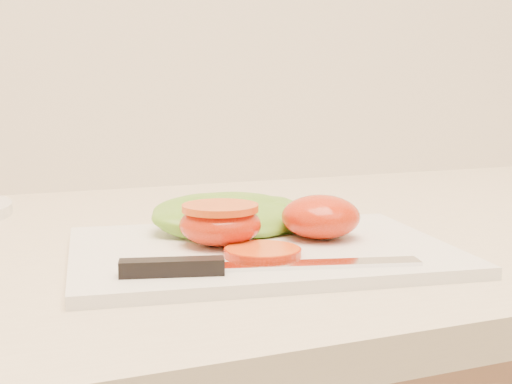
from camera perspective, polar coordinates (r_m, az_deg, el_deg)
name	(u,v)px	position (r m, az deg, el deg)	size (l,w,h in m)	color
cutting_board	(260,251)	(0.62, 0.36, -4.73)	(0.32, 0.23, 0.01)	white
tomato_half_dome	(321,217)	(0.64, 5.20, -1.98)	(0.07, 0.07, 0.04)	red
tomato_half_cut	(220,223)	(0.61, -2.88, -2.46)	(0.07, 0.07, 0.04)	red
tomato_slice_0	(263,252)	(0.58, 0.53, -4.83)	(0.06, 0.06, 0.01)	orange
lettuce_leaf_0	(230,216)	(0.67, -2.10, -1.91)	(0.15, 0.10, 0.03)	#74B830
lettuce_leaf_1	(270,215)	(0.69, 1.10, -1.86)	(0.11, 0.08, 0.02)	#74B830
knife	(232,266)	(0.53, -1.97, -5.93)	(0.23, 0.07, 0.01)	silver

